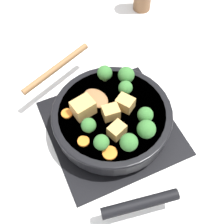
# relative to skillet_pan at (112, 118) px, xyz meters

# --- Properties ---
(ground_plane) EXTENTS (2.40, 2.40, 0.00)m
(ground_plane) POSITION_rel_skillet_pan_xyz_m (0.00, -0.00, -0.05)
(ground_plane) COLOR white
(front_burner_grate) EXTENTS (0.31, 0.31, 0.03)m
(front_burner_grate) POSITION_rel_skillet_pan_xyz_m (0.00, -0.00, -0.04)
(front_burner_grate) COLOR black
(front_burner_grate) RESTS_ON ground_plane
(skillet_pan) EXTENTS (0.39, 0.29, 0.05)m
(skillet_pan) POSITION_rel_skillet_pan_xyz_m (0.00, 0.00, 0.00)
(skillet_pan) COLOR black
(skillet_pan) RESTS_ON front_burner_grate
(wooden_spoon) EXTENTS (0.22, 0.21, 0.02)m
(wooden_spoon) POSITION_rel_skillet_pan_xyz_m (0.12, 0.05, 0.03)
(wooden_spoon) COLOR olive
(wooden_spoon) RESTS_ON skillet_pan
(tofu_cube_center_large) EXTENTS (0.05, 0.05, 0.03)m
(tofu_cube_center_large) POSITION_rel_skillet_pan_xyz_m (0.01, -0.03, 0.04)
(tofu_cube_center_large) COLOR tan
(tofu_cube_center_large) RESTS_ON skillet_pan
(tofu_cube_near_handle) EXTENTS (0.04, 0.05, 0.03)m
(tofu_cube_near_handle) POSITION_rel_skillet_pan_xyz_m (-0.06, 0.01, 0.04)
(tofu_cube_near_handle) COLOR tan
(tofu_cube_near_handle) RESTS_ON skillet_pan
(tofu_cube_east_chunk) EXTENTS (0.05, 0.06, 0.04)m
(tofu_cube_east_chunk) POSITION_rel_skillet_pan_xyz_m (0.03, 0.06, 0.04)
(tofu_cube_east_chunk) COLOR tan
(tofu_cube_east_chunk) RESTS_ON skillet_pan
(tofu_cube_west_chunk) EXTENTS (0.03, 0.04, 0.03)m
(tofu_cube_west_chunk) POSITION_rel_skillet_pan_xyz_m (-0.01, 0.01, 0.04)
(tofu_cube_west_chunk) COLOR tan
(tofu_cube_west_chunk) RESTS_ON skillet_pan
(broccoli_floret_near_spoon) EXTENTS (0.03, 0.03, 0.04)m
(broccoli_floret_near_spoon) POSITION_rel_skillet_pan_xyz_m (0.04, -0.05, 0.05)
(broccoli_floret_near_spoon) COLOR #709956
(broccoli_floret_near_spoon) RESTS_ON skillet_pan
(broccoli_floret_center_top) EXTENTS (0.04, 0.04, 0.05)m
(broccoli_floret_center_top) POSITION_rel_skillet_pan_xyz_m (0.10, -0.02, 0.05)
(broccoli_floret_center_top) COLOR #709956
(broccoli_floret_center_top) RESTS_ON skillet_pan
(broccoli_floret_east_rim) EXTENTS (0.04, 0.04, 0.05)m
(broccoli_floret_east_rim) POSITION_rel_skillet_pan_xyz_m (0.07, -0.07, 0.05)
(broccoli_floret_east_rim) COLOR #709956
(broccoli_floret_east_rim) RESTS_ON skillet_pan
(broccoli_floret_west_rim) EXTENTS (0.03, 0.03, 0.04)m
(broccoli_floret_west_rim) POSITION_rel_skillet_pan_xyz_m (-0.02, 0.07, 0.04)
(broccoli_floret_west_rim) COLOR #709956
(broccoli_floret_west_rim) RESTS_ON skillet_pan
(broccoli_floret_north_edge) EXTENTS (0.04, 0.04, 0.04)m
(broccoli_floret_north_edge) POSITION_rel_skillet_pan_xyz_m (-0.05, -0.06, 0.05)
(broccoli_floret_north_edge) COLOR #709956
(broccoli_floret_north_edge) RESTS_ON skillet_pan
(broccoli_floret_south_cluster) EXTENTS (0.03, 0.03, 0.04)m
(broccoli_floret_south_cluster) POSITION_rel_skillet_pan_xyz_m (-0.07, 0.06, 0.05)
(broccoli_floret_south_cluster) COLOR #709956
(broccoli_floret_south_cluster) RESTS_ON skillet_pan
(broccoli_floret_mid_floret) EXTENTS (0.04, 0.04, 0.05)m
(broccoli_floret_mid_floret) POSITION_rel_skillet_pan_xyz_m (-0.09, -0.04, 0.05)
(broccoli_floret_mid_floret) COLOR #709956
(broccoli_floret_mid_floret) RESTS_ON skillet_pan
(broccoli_floret_small_inner) EXTENTS (0.04, 0.04, 0.05)m
(broccoli_floret_small_inner) POSITION_rel_skillet_pan_xyz_m (-0.10, 0.01, 0.05)
(broccoli_floret_small_inner) COLOR #709956
(broccoli_floret_small_inner) RESTS_ON skillet_pan
(carrot_slice_orange_thin) EXTENTS (0.03, 0.03, 0.01)m
(carrot_slice_orange_thin) POSITION_rel_skillet_pan_xyz_m (-0.09, 0.05, 0.02)
(carrot_slice_orange_thin) COLOR orange
(carrot_slice_orange_thin) RESTS_ON skillet_pan
(carrot_slice_near_center) EXTENTS (0.03, 0.03, 0.01)m
(carrot_slice_near_center) POSITION_rel_skillet_pan_xyz_m (0.04, 0.10, 0.02)
(carrot_slice_near_center) COLOR orange
(carrot_slice_near_center) RESTS_ON skillet_pan
(carrot_slice_edge_slice) EXTENTS (0.03, 0.03, 0.01)m
(carrot_slice_edge_slice) POSITION_rel_skillet_pan_xyz_m (-0.04, 0.09, 0.02)
(carrot_slice_edge_slice) COLOR orange
(carrot_slice_edge_slice) RESTS_ON skillet_pan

